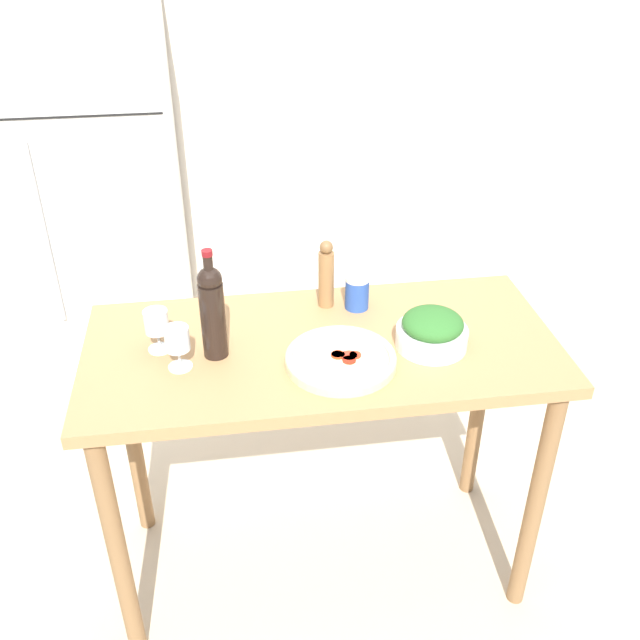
{
  "coord_description": "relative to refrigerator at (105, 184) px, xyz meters",
  "views": [
    {
      "loc": [
        -0.26,
        -1.73,
        2.12
      ],
      "look_at": [
        0.0,
        0.03,
        1.01
      ],
      "focal_mm": 40.0,
      "sensor_mm": 36.0,
      "label": 1
    }
  ],
  "objects": [
    {
      "name": "wall_back",
      "position": [
        0.79,
        0.36,
        0.39
      ],
      "size": [
        6.4,
        0.09,
        2.6
      ],
      "color": "silver",
      "rests_on": "ground_plane"
    },
    {
      "name": "pepper_mill",
      "position": [
        0.83,
        -1.27,
        0.14
      ],
      "size": [
        0.05,
        0.05,
        0.23
      ],
      "color": "olive",
      "rests_on": "prep_counter"
    },
    {
      "name": "salad_bowl",
      "position": [
        1.1,
        -1.55,
        0.09
      ],
      "size": [
        0.21,
        0.21,
        0.11
      ],
      "color": "white",
      "rests_on": "prep_counter"
    },
    {
      "name": "homemade_pizza",
      "position": [
        0.82,
        -1.6,
        0.05
      ],
      "size": [
        0.32,
        0.32,
        0.03
      ],
      "color": "beige",
      "rests_on": "prep_counter"
    },
    {
      "name": "prep_counter",
      "position": [
        0.78,
        -1.49,
        -0.1
      ],
      "size": [
        1.4,
        0.65,
        0.95
      ],
      "color": "#A87A4C",
      "rests_on": "ground_plane"
    },
    {
      "name": "ground_plane",
      "position": [
        0.78,
        -1.49,
        -0.92
      ],
      "size": [
        14.0,
        14.0,
        0.0
      ],
      "primitive_type": "plane",
      "color": "#BCAD93"
    },
    {
      "name": "wine_bottle",
      "position": [
        0.47,
        -1.5,
        0.18
      ],
      "size": [
        0.07,
        0.07,
        0.33
      ],
      "color": "black",
      "rests_on": "prep_counter"
    },
    {
      "name": "refrigerator",
      "position": [
        0.0,
        0.0,
        0.0
      ],
      "size": [
        0.65,
        0.66,
        1.83
      ],
      "color": "white",
      "rests_on": "ground_plane"
    },
    {
      "name": "wine_glass_far",
      "position": [
        0.31,
        -1.45,
        0.12
      ],
      "size": [
        0.07,
        0.07,
        0.13
      ],
      "color": "silver",
      "rests_on": "prep_counter"
    },
    {
      "name": "salt_canister",
      "position": [
        0.92,
        -1.3,
        0.09
      ],
      "size": [
        0.08,
        0.08,
        0.11
      ],
      "color": "#284CA3",
      "rests_on": "prep_counter"
    },
    {
      "name": "wine_glass_near",
      "position": [
        0.37,
        -1.55,
        0.12
      ],
      "size": [
        0.07,
        0.07,
        0.13
      ],
      "color": "silver",
      "rests_on": "prep_counter"
    }
  ]
}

